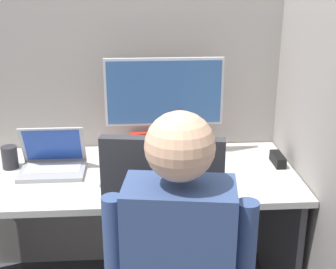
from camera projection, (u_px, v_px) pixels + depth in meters
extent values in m
cube|color=gray|center=(124.00, 136.00, 2.56)|extent=(2.15, 0.04, 1.55)
cube|color=gray|center=(303.00, 164.00, 2.20)|extent=(0.04, 1.35, 1.55)
cube|color=#B7B7B2|center=(123.00, 175.00, 2.23)|extent=(1.65, 0.71, 0.03)
cube|color=#4C4C51|center=(279.00, 235.00, 2.40)|extent=(0.03, 0.60, 0.70)
cube|color=red|center=(164.00, 146.00, 2.42)|extent=(0.35, 0.23, 0.09)
cylinder|color=#B2B2B7|center=(164.00, 137.00, 2.41)|extent=(0.17, 0.17, 0.01)
cylinder|color=#B2B2B7|center=(164.00, 129.00, 2.39)|extent=(0.04, 0.04, 0.08)
cube|color=#B2B2B7|center=(164.00, 92.00, 2.33)|extent=(0.59, 0.02, 0.34)
cube|color=#2D5184|center=(164.00, 93.00, 2.32)|extent=(0.57, 0.00, 0.32)
cube|color=#99999E|center=(53.00, 171.00, 2.21)|extent=(0.30, 0.22, 0.02)
cube|color=silver|center=(53.00, 168.00, 2.22)|extent=(0.26, 0.12, 0.00)
cube|color=#99999E|center=(53.00, 145.00, 2.24)|extent=(0.30, 0.09, 0.20)
cube|color=#1E3D93|center=(53.00, 145.00, 2.23)|extent=(0.27, 0.08, 0.18)
ellipsoid|color=silver|center=(106.00, 182.00, 2.08)|extent=(0.07, 0.06, 0.03)
cube|color=black|center=(278.00, 159.00, 2.31)|extent=(0.05, 0.14, 0.05)
cone|color=orange|center=(155.00, 183.00, 2.07)|extent=(0.04, 0.10, 0.04)
cylinder|color=green|center=(155.00, 177.00, 2.13)|extent=(0.02, 0.02, 0.02)
cube|color=#2D2D33|center=(162.00, 221.00, 1.72)|extent=(0.44, 0.11, 0.65)
cube|color=#334775|center=(179.00, 255.00, 1.47)|extent=(0.37, 0.25, 0.48)
sphere|color=#D8A884|center=(180.00, 146.00, 1.35)|extent=(0.21, 0.21, 0.21)
cylinder|color=#334775|center=(115.00, 252.00, 1.48)|extent=(0.07, 0.07, 0.39)
cylinder|color=#334775|center=(245.00, 258.00, 1.46)|extent=(0.07, 0.07, 0.39)
cylinder|color=#28282D|center=(10.00, 157.00, 2.26)|extent=(0.08, 0.08, 0.11)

